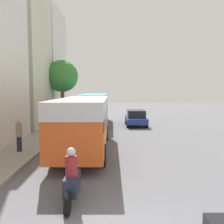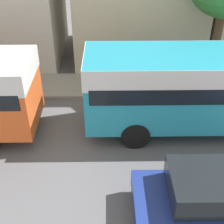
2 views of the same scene
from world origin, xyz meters
name	(u,v)px [view 1 (image 1 of 2)]	position (x,y,z in m)	size (l,w,h in m)	color
building_far_terrace	(12,58)	(-9.16, 17.72, 6.29)	(5.92, 6.37, 12.58)	beige
building_end_row	(36,65)	(-9.23, 25.02, 6.33)	(6.07, 7.53, 12.65)	silver
bus_lead	(86,117)	(-1.65, 9.02, 1.93)	(2.50, 9.24, 2.97)	#EA5B23
bus_following	(95,105)	(-1.90, 19.87, 1.95)	(2.51, 9.06, 2.99)	teal
motorcycle_behind_lead	(73,181)	(-1.33, 2.51, 0.68)	(0.39, 2.24, 1.73)	#1E2338
car_crossing	(137,118)	(2.16, 18.78, 0.78)	(1.93, 3.97, 1.50)	navy
pedestrian_near_curb	(51,117)	(-5.64, 17.28, 1.04)	(0.41, 0.41, 1.75)	#232838
pedestrian_walking_away	(20,135)	(-5.07, 8.27, 1.03)	(0.32, 0.32, 1.70)	#232838
street_tree	(63,76)	(-5.21, 20.86, 4.78)	(3.25, 3.25, 6.30)	brown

